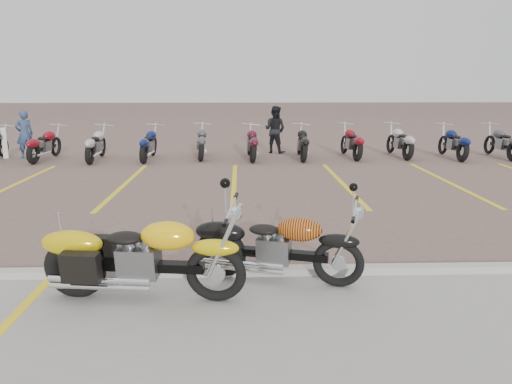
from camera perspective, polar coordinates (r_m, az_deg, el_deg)
ground at (r=8.53m, az=-2.81°, el=-4.50°), size 100.00×100.00×0.00m
curb at (r=6.62m, az=-3.10°, el=-9.11°), size 60.00×0.18×0.12m
parking_stripes at (r=12.41m, az=-2.52°, el=0.97°), size 38.00×5.50×0.01m
yellow_cruiser at (r=5.96m, az=-13.16°, el=-7.57°), size 2.38×0.49×0.98m
flame_cruiser at (r=6.33m, az=2.07°, el=-6.49°), size 2.11×0.72×0.89m
person_a at (r=18.14m, az=-24.94°, el=6.00°), size 0.68×0.65×1.56m
person_b at (r=17.63m, az=2.18°, el=7.14°), size 1.00×0.94×1.64m
bollard at (r=18.40m, az=-26.80°, el=5.02°), size 0.19×0.19×1.00m
bg_bike_row at (r=16.35m, az=2.26°, el=5.75°), size 18.79×2.00×1.10m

